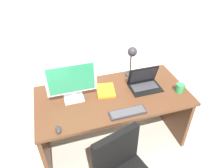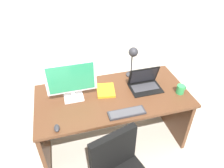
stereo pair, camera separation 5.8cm
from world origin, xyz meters
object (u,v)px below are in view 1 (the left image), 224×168
monitor (71,80)px  book (106,90)px  keyboard (128,112)px  coffee_mug (180,88)px  mouse (58,129)px  desk (112,107)px  laptop (144,81)px  desk_lamp (132,55)px

monitor → book: monitor is taller
keyboard → coffee_mug: (0.66, 0.15, 0.04)m
keyboard → mouse: (-0.67, -0.02, 0.01)m
keyboard → desk: bearing=98.2°
mouse → keyboard: bearing=2.1°
laptop → coffee_mug: bearing=-33.1°
coffee_mug → laptop: bearing=146.9°
book → coffee_mug: coffee_mug is taller
keyboard → desk_lamp: bearing=66.1°
monitor → desk_lamp: monitor is taller
coffee_mug → monitor: bearing=168.9°
laptop → desk_lamp: desk_lamp is taller
desk → desk_lamp: size_ratio=4.26×
mouse → desk_lamp: desk_lamp is taller
monitor → coffee_mug: (1.13, -0.22, -0.20)m
mouse → desk_lamp: size_ratio=0.23×
laptop → desk_lamp: bearing=106.1°
laptop → desk_lamp: 0.32m
desk → desk_lamp: (0.32, 0.24, 0.51)m
desk_lamp → book: size_ratio=1.44×
monitor → mouse: monitor is taller
keyboard → book: size_ratio=1.37×
mouse → book: mouse is taller
laptop → desk_lamp: size_ratio=0.89×
desk → keyboard: keyboard is taller
mouse → desk_lamp: 1.15m
keyboard → mouse: bearing=-177.9°
monitor → coffee_mug: monitor is taller
desk → monitor: (-0.41, 0.01, 0.48)m
monitor → keyboard: 0.64m
book → desk: bearing=-27.4°
coffee_mug → mouse: bearing=-172.5°
laptop → mouse: (-1.00, -0.39, -0.05)m
laptop → book: (-0.44, 0.02, -0.06)m
monitor → book: bearing=3.5°
desk_lamp → book: (-0.37, -0.20, -0.27)m
monitor → desk: bearing=-1.3°
book → desk_lamp: bearing=28.6°
book → laptop: bearing=-3.2°
desk → coffee_mug: (0.72, -0.21, 0.28)m
desk_lamp → desk: bearing=-143.4°
mouse → coffee_mug: 1.34m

